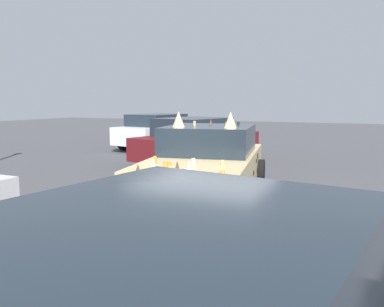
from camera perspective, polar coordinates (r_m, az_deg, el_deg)
name	(u,v)px	position (r m, az deg, el deg)	size (l,w,h in m)	color
ground_plane	(206,200)	(7.77, 2.03, -6.72)	(60.00, 60.00, 0.00)	#47474C
art_car_decorated	(207,163)	(7.70, 2.17, -1.42)	(4.61, 2.64, 1.73)	#D8BC7F
parked_sedan_near_right	(162,131)	(16.11, -4.43, 3.28)	(4.53, 2.44, 1.41)	white
parked_sedan_row_back_far	(198,141)	(12.05, 0.82, 1.82)	(4.72, 2.69, 1.42)	#5B1419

